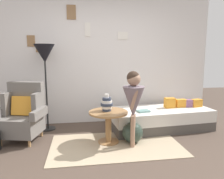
% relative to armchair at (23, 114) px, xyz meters
% --- Properties ---
extents(ground_plane, '(12.00, 12.00, 0.00)m').
position_rel_armchair_xyz_m(ground_plane, '(1.35, -1.11, -0.44)').
color(ground_plane, '#4C3D33').
extents(gallery_wall, '(4.80, 0.12, 2.60)m').
position_rel_armchair_xyz_m(gallery_wall, '(1.35, 0.84, 0.86)').
color(gallery_wall, silver).
rests_on(gallery_wall, ground).
extents(rug, '(2.05, 1.14, 0.01)m').
position_rel_armchair_xyz_m(rug, '(1.51, -0.51, -0.43)').
color(rug, tan).
rests_on(rug, ground).
extents(armchair, '(0.85, 0.72, 0.97)m').
position_rel_armchair_xyz_m(armchair, '(0.00, 0.00, 0.00)').
color(armchair, tan).
rests_on(armchair, ground).
extents(daybed, '(1.96, 0.96, 0.40)m').
position_rel_armchair_xyz_m(daybed, '(2.50, 0.16, -0.24)').
color(daybed, '#4C4742').
rests_on(daybed, ground).
extents(pillow_head, '(0.23, 0.16, 0.15)m').
position_rel_armchair_xyz_m(pillow_head, '(3.27, 0.21, 0.04)').
color(pillow_head, orange).
rests_on(pillow_head, daybed).
extents(pillow_mid, '(0.22, 0.13, 0.15)m').
position_rel_armchair_xyz_m(pillow_mid, '(3.07, 0.23, 0.03)').
color(pillow_mid, gray).
rests_on(pillow_mid, daybed).
extents(pillow_back, '(0.21, 0.13, 0.16)m').
position_rel_armchair_xyz_m(pillow_back, '(2.94, 0.23, 0.04)').
color(pillow_back, orange).
rests_on(pillow_back, daybed).
extents(pillow_extra, '(0.20, 0.13, 0.20)m').
position_rel_armchair_xyz_m(pillow_extra, '(2.70, 0.21, 0.06)').
color(pillow_extra, orange).
rests_on(pillow_extra, daybed).
extents(side_table, '(0.63, 0.63, 0.52)m').
position_rel_armchair_xyz_m(side_table, '(1.41, -0.36, -0.06)').
color(side_table, '#9E7042').
rests_on(side_table, ground).
extents(vase_striped, '(0.20, 0.20, 0.28)m').
position_rel_armchair_xyz_m(vase_striped, '(1.39, -0.31, 0.20)').
color(vase_striped, '#2D384C').
rests_on(vase_striped, side_table).
extents(floor_lamp, '(0.38, 0.38, 1.62)m').
position_rel_armchair_xyz_m(floor_lamp, '(0.33, 0.45, 0.95)').
color(floor_lamp, black).
rests_on(floor_lamp, ground).
extents(person_child, '(0.34, 0.34, 1.19)m').
position_rel_armchair_xyz_m(person_child, '(1.77, -0.56, 0.33)').
color(person_child, '#A37A60').
rests_on(person_child, ground).
extents(book_on_daybed, '(0.24, 0.20, 0.03)m').
position_rel_armchair_xyz_m(book_on_daybed, '(2.10, -0.02, -0.02)').
color(book_on_daybed, gray).
rests_on(book_on_daybed, daybed).
extents(demijohn_near, '(0.34, 0.34, 0.43)m').
position_rel_armchair_xyz_m(demijohn_near, '(1.80, -0.42, -0.26)').
color(demijohn_near, '#2D3D33').
rests_on(demijohn_near, ground).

